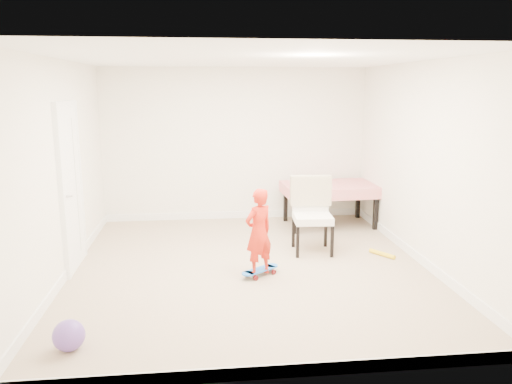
{
  "coord_description": "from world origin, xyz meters",
  "views": [
    {
      "loc": [
        -0.6,
        -6.03,
        2.28
      ],
      "look_at": [
        0.1,
        0.2,
        0.95
      ],
      "focal_mm": 35.0,
      "sensor_mm": 36.0,
      "label": 1
    }
  ],
  "objects": [
    {
      "name": "baseboard_front",
      "position": [
        0.0,
        -2.49,
        0.06
      ],
      "size": [
        4.5,
        0.02,
        0.12
      ],
      "primitive_type": "cube",
      "color": "white",
      "rests_on": "ground"
    },
    {
      "name": "baseboard_right",
      "position": [
        2.24,
        0.0,
        0.06
      ],
      "size": [
        0.02,
        5.0,
        0.12
      ],
      "primitive_type": "cube",
      "color": "white",
      "rests_on": "ground"
    },
    {
      "name": "baseboard_back",
      "position": [
        0.0,
        2.49,
        0.06
      ],
      "size": [
        4.5,
        0.02,
        0.12
      ],
      "primitive_type": "cube",
      "color": "white",
      "rests_on": "ground"
    },
    {
      "name": "dining_chair",
      "position": [
        0.93,
        0.53,
        0.53
      ],
      "size": [
        0.61,
        0.69,
        1.05
      ],
      "primitive_type": null,
      "rotation": [
        0.0,
        0.0,
        -0.06
      ],
      "color": "silver",
      "rests_on": "ground"
    },
    {
      "name": "wall_left",
      "position": [
        -2.23,
        0.0,
        1.3
      ],
      "size": [
        0.04,
        5.0,
        2.6
      ],
      "primitive_type": "cube",
      "color": "white",
      "rests_on": "ground"
    },
    {
      "name": "door",
      "position": [
        -2.22,
        0.3,
        1.02
      ],
      "size": [
        0.11,
        0.94,
        2.11
      ],
      "primitive_type": "cube",
      "color": "white",
      "rests_on": "ground"
    },
    {
      "name": "child",
      "position": [
        0.07,
        -0.32,
        0.53
      ],
      "size": [
        0.47,
        0.43,
        1.07
      ],
      "primitive_type": "imported",
      "rotation": [
        0.0,
        0.0,
        3.72
      ],
      "color": "red",
      "rests_on": "ground"
    },
    {
      "name": "balloon",
      "position": [
        -1.78,
        -1.86,
        0.14
      ],
      "size": [
        0.28,
        0.28,
        0.28
      ],
      "primitive_type": "sphere",
      "color": "#6544A3",
      "rests_on": "ground"
    },
    {
      "name": "ground",
      "position": [
        0.0,
        0.0,
        0.0
      ],
      "size": [
        5.0,
        5.0,
        0.0
      ],
      "primitive_type": "plane",
      "color": "tan",
      "rests_on": "ground"
    },
    {
      "name": "wall_back",
      "position": [
        0.0,
        2.48,
        1.3
      ],
      "size": [
        4.5,
        0.04,
        2.6
      ],
      "primitive_type": "cube",
      "color": "white",
      "rests_on": "ground"
    },
    {
      "name": "foam_toy",
      "position": [
        1.85,
        0.25,
        0.03
      ],
      "size": [
        0.27,
        0.37,
        0.06
      ],
      "primitive_type": "cylinder",
      "rotation": [
        1.57,
        0.0,
        0.59
      ],
      "color": "yellow",
      "rests_on": "ground"
    },
    {
      "name": "wall_front",
      "position": [
        0.0,
        -2.48,
        1.3
      ],
      "size": [
        4.5,
        0.04,
        2.6
      ],
      "primitive_type": "cube",
      "color": "white",
      "rests_on": "ground"
    },
    {
      "name": "ceiling",
      "position": [
        0.0,
        0.0,
        2.58
      ],
      "size": [
        4.5,
        5.0,
        0.04
      ],
      "primitive_type": "cube",
      "color": "white",
      "rests_on": "wall_back"
    },
    {
      "name": "baseboard_left",
      "position": [
        -2.24,
        0.0,
        0.06
      ],
      "size": [
        0.02,
        5.0,
        0.12
      ],
      "primitive_type": "cube",
      "color": "white",
      "rests_on": "ground"
    },
    {
      "name": "wall_right",
      "position": [
        2.23,
        0.0,
        1.3
      ],
      "size": [
        0.04,
        5.0,
        2.6
      ],
      "primitive_type": "cube",
      "color": "white",
      "rests_on": "ground"
    },
    {
      "name": "dining_table",
      "position": [
        1.51,
        1.86,
        0.35
      ],
      "size": [
        1.56,
        1.04,
        0.7
      ],
      "primitive_type": null,
      "rotation": [
        0.0,
        0.0,
        0.06
      ],
      "color": "red",
      "rests_on": "ground"
    },
    {
      "name": "skateboard",
      "position": [
        0.1,
        -0.28,
        0.04
      ],
      "size": [
        0.56,
        0.49,
        0.08
      ],
      "primitive_type": null,
      "rotation": [
        0.0,
        0.0,
        0.63
      ],
      "color": "#163EBE",
      "rests_on": "ground"
    }
  ]
}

